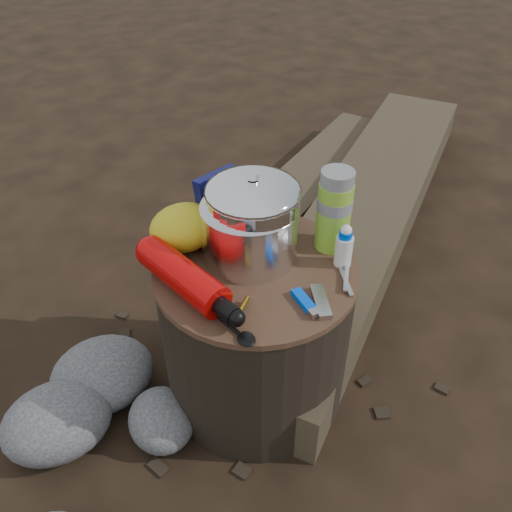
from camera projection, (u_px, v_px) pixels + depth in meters
name	position (u px, v px, depth m)	size (l,w,h in m)	color
ground	(256.00, 386.00, 1.54)	(60.00, 60.00, 0.00)	black
stump	(256.00, 333.00, 1.40)	(0.48, 0.48, 0.44)	black
log_main	(365.00, 214.00, 2.06)	(0.34, 2.03, 0.17)	#403525
log_small	(307.00, 184.00, 2.30)	(0.24, 1.29, 0.11)	#403525
foil_windscreen	(250.00, 231.00, 1.25)	(0.23, 0.23, 0.14)	silver
camping_pot	(253.00, 218.00, 1.23)	(0.21, 0.21, 0.21)	white
fuel_bottle	(183.00, 276.00, 1.18)	(0.08, 0.32, 0.08)	red
thermos	(334.00, 211.00, 1.26)	(0.08, 0.08, 0.21)	#89C733
travel_mug	(281.00, 204.00, 1.38)	(0.07, 0.07, 0.10)	black
stuff_sack	(184.00, 228.00, 1.29)	(0.17, 0.14, 0.11)	gold
food_pouch	(219.00, 202.00, 1.34)	(0.12, 0.03, 0.15)	#0B0E4A
lighter	(304.00, 300.00, 1.16)	(0.02, 0.09, 0.02)	#004BEB
multitool	(321.00, 302.00, 1.16)	(0.03, 0.10, 0.01)	#B5B5BA
pot_grabber	(344.00, 276.00, 1.23)	(0.03, 0.13, 0.01)	#B5B5BA
spork	(225.00, 322.00, 1.11)	(0.03, 0.14, 0.01)	black
squeeze_bottle	(344.00, 247.00, 1.24)	(0.04, 0.04, 0.10)	white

